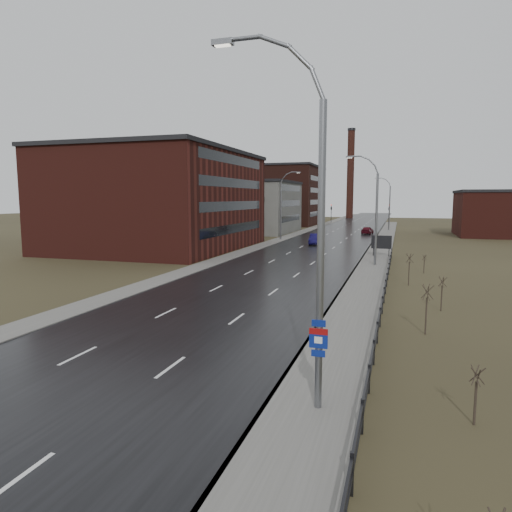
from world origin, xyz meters
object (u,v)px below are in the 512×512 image
Objects in this scene: billboard at (381,243)px; streetlight_main at (311,229)px; car_near at (316,239)px; car_far at (367,231)px.

streetlight_main is at bearing -90.86° from billboard.
car_near is at bearing 99.91° from streetlight_main.
car_far is (6.02, 22.84, -0.06)m from car_near.
streetlight_main reaches higher than car_far.
car_far is at bearing 70.41° from car_near.
car_far is (-4.00, 34.93, -1.00)m from billboard.
billboard is at bearing 89.14° from streetlight_main.
billboard reaches higher than car_near.
billboard is 0.53× the size of car_near.
streetlight_main reaches higher than car_near.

